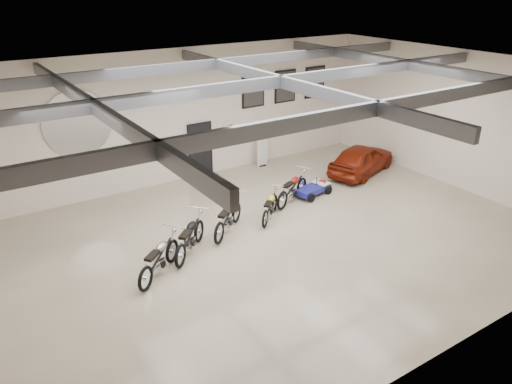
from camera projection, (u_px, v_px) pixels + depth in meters
floor at (278, 238)px, 15.18m from camera, size 16.00×12.00×0.01m
ceiling at (281, 72)px, 13.18m from camera, size 16.00×12.00×0.01m
back_wall at (186, 116)px, 18.78m from camera, size 16.00×0.02×5.00m
right_wall at (457, 120)px, 18.22m from camera, size 0.02×12.00×5.00m
ceiling_beams at (281, 82)px, 13.28m from camera, size 15.80×11.80×0.32m
door at (200, 150)px, 19.57m from camera, size 0.92×0.08×2.10m
logo_plaque at (77, 124)px, 16.60m from camera, size 2.30×0.06×1.16m
poster_left at (253, 91)px, 20.02m from camera, size 1.05×0.08×1.35m
poster_mid at (285, 86)px, 20.83m from camera, size 1.05×0.08×1.35m
poster_right at (315, 82)px, 21.64m from camera, size 1.05×0.08×1.35m
oil_sign at (230, 129)px, 20.02m from camera, size 0.72×0.10×0.72m
banner_stand at (262, 145)px, 20.61m from camera, size 0.50×0.21×1.83m
motorcycle_silver at (159, 258)px, 13.09m from camera, size 2.03×1.79×1.08m
motorcycle_black at (190, 237)px, 14.13m from camera, size 1.99×1.91×1.10m
motorcycle_gold at (228, 216)px, 15.31m from camera, size 2.06×1.83×1.10m
motorcycle_yellow at (270, 206)px, 16.20m from camera, size 1.71×1.59×0.93m
motorcycle_red at (292, 188)px, 17.40m from camera, size 2.13×1.45×1.07m
go_kart at (315, 186)px, 18.13m from camera, size 1.88×1.12×0.64m
vintage_car at (362, 159)px, 19.96m from camera, size 2.50×3.82×1.21m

